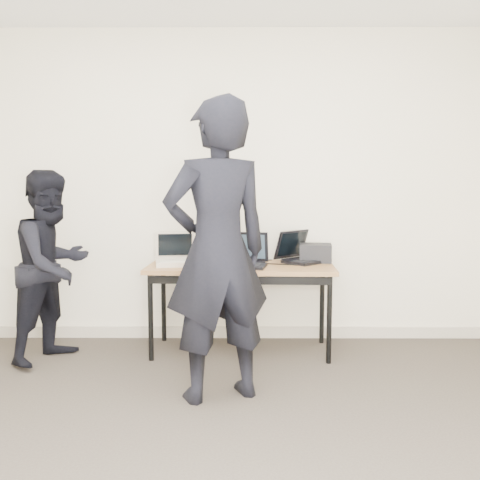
{
  "coord_description": "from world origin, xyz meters",
  "views": [
    {
      "loc": [
        0.12,
        -2.44,
        1.38
      ],
      "look_at": [
        0.1,
        1.6,
        0.95
      ],
      "focal_mm": 40.0,
      "sensor_mm": 36.0,
      "label": 1
    }
  ],
  "objects_px": {
    "laptop_right": "(301,255)",
    "equipment_box": "(315,253)",
    "desk": "(241,272)",
    "laptop_beige": "(176,258)",
    "laptop_center": "(245,259)",
    "leather_satchel": "(220,246)",
    "person_observer": "(53,266)",
    "person_typist": "(217,251)"
  },
  "relations": [
    {
      "from": "leather_satchel",
      "to": "equipment_box",
      "type": "relative_size",
      "value": 1.44
    },
    {
      "from": "leather_satchel",
      "to": "equipment_box",
      "type": "bearing_deg",
      "value": -9.65
    },
    {
      "from": "leather_satchel",
      "to": "laptop_right",
      "type": "bearing_deg",
      "value": -10.39
    },
    {
      "from": "desk",
      "to": "laptop_center",
      "type": "relative_size",
      "value": 3.81
    },
    {
      "from": "laptop_beige",
      "to": "equipment_box",
      "type": "distance_m",
      "value": 1.17
    },
    {
      "from": "equipment_box",
      "to": "person_typist",
      "type": "relative_size",
      "value": 0.14
    },
    {
      "from": "leather_satchel",
      "to": "person_typist",
      "type": "bearing_deg",
      "value": -95.47
    },
    {
      "from": "desk",
      "to": "equipment_box",
      "type": "bearing_deg",
      "value": 19.35
    },
    {
      "from": "laptop_center",
      "to": "equipment_box",
      "type": "distance_m",
      "value": 0.65
    },
    {
      "from": "laptop_center",
      "to": "person_observer",
      "type": "xyz_separation_m",
      "value": [
        -1.49,
        -0.14,
        -0.04
      ]
    },
    {
      "from": "desk",
      "to": "leather_satchel",
      "type": "relative_size",
      "value": 4.03
    },
    {
      "from": "laptop_beige",
      "to": "equipment_box",
      "type": "bearing_deg",
      "value": -2.46
    },
    {
      "from": "laptop_beige",
      "to": "person_typist",
      "type": "xyz_separation_m",
      "value": [
        0.39,
        -0.98,
        0.18
      ]
    },
    {
      "from": "laptop_beige",
      "to": "laptop_center",
      "type": "bearing_deg",
      "value": -18.75
    },
    {
      "from": "laptop_center",
      "to": "laptop_beige",
      "type": "bearing_deg",
      "value": -178.29
    },
    {
      "from": "laptop_center",
      "to": "leather_satchel",
      "type": "bearing_deg",
      "value": 137.68
    },
    {
      "from": "laptop_right",
      "to": "person_observer",
      "type": "xyz_separation_m",
      "value": [
        -1.97,
        -0.37,
        -0.04
      ]
    },
    {
      "from": "laptop_right",
      "to": "equipment_box",
      "type": "xyz_separation_m",
      "value": [
        0.12,
        0.0,
        0.02
      ]
    },
    {
      "from": "desk",
      "to": "equipment_box",
      "type": "xyz_separation_m",
      "value": [
        0.63,
        0.19,
        0.14
      ]
    },
    {
      "from": "desk",
      "to": "leather_satchel",
      "type": "height_order",
      "value": "leather_satchel"
    },
    {
      "from": "desk",
      "to": "leather_satchel",
      "type": "bearing_deg",
      "value": 130.56
    },
    {
      "from": "leather_satchel",
      "to": "laptop_center",
      "type": "bearing_deg",
      "value": -59.85
    },
    {
      "from": "leather_satchel",
      "to": "person_observer",
      "type": "xyz_separation_m",
      "value": [
        -1.28,
        -0.41,
        -0.11
      ]
    },
    {
      "from": "laptop_beige",
      "to": "laptop_center",
      "type": "height_order",
      "value": "laptop_center"
    },
    {
      "from": "equipment_box",
      "to": "person_typist",
      "type": "bearing_deg",
      "value": -124.33
    },
    {
      "from": "equipment_box",
      "to": "laptop_right",
      "type": "bearing_deg",
      "value": -178.37
    },
    {
      "from": "leather_satchel",
      "to": "person_typist",
      "type": "distance_m",
      "value": 1.18
    },
    {
      "from": "desk",
      "to": "equipment_box",
      "type": "distance_m",
      "value": 0.67
    },
    {
      "from": "laptop_beige",
      "to": "laptop_right",
      "type": "bearing_deg",
      "value": -1.76
    },
    {
      "from": "equipment_box",
      "to": "person_observer",
      "type": "xyz_separation_m",
      "value": [
        -2.09,
        -0.38,
        -0.05
      ]
    },
    {
      "from": "laptop_right",
      "to": "equipment_box",
      "type": "height_order",
      "value": "laptop_right"
    },
    {
      "from": "desk",
      "to": "laptop_beige",
      "type": "xyz_separation_m",
      "value": [
        -0.53,
        0.04,
        0.11
      ]
    },
    {
      "from": "leather_satchel",
      "to": "person_typist",
      "type": "xyz_separation_m",
      "value": [
        0.03,
        -1.17,
        0.11
      ]
    },
    {
      "from": "laptop_right",
      "to": "equipment_box",
      "type": "bearing_deg",
      "value": -42.33
    },
    {
      "from": "person_typist",
      "to": "laptop_right",
      "type": "bearing_deg",
      "value": -143.19
    },
    {
      "from": "laptop_right",
      "to": "person_observer",
      "type": "relative_size",
      "value": 0.33
    },
    {
      "from": "leather_satchel",
      "to": "person_observer",
      "type": "relative_size",
      "value": 0.26
    },
    {
      "from": "laptop_beige",
      "to": "desk",
      "type": "bearing_deg",
      "value": -14.05
    },
    {
      "from": "equipment_box",
      "to": "desk",
      "type": "bearing_deg",
      "value": -163.07
    },
    {
      "from": "laptop_beige",
      "to": "laptop_right",
      "type": "distance_m",
      "value": 1.05
    },
    {
      "from": "laptop_center",
      "to": "equipment_box",
      "type": "xyz_separation_m",
      "value": [
        0.6,
        0.24,
        0.02
      ]
    },
    {
      "from": "desk",
      "to": "laptop_right",
      "type": "distance_m",
      "value": 0.55
    }
  ]
}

